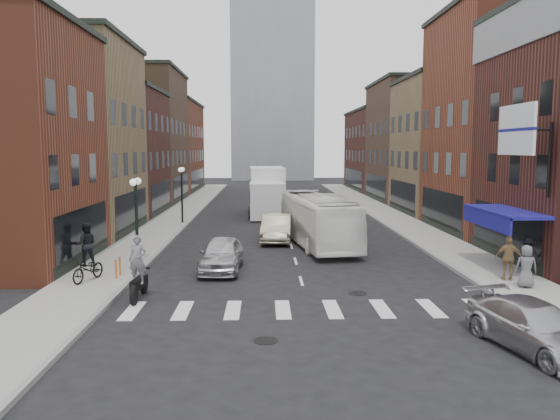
% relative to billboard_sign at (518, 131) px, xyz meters
% --- Properties ---
extents(ground, '(160.00, 160.00, 0.00)m').
position_rel_billboard_sign_xyz_m(ground, '(-8.59, -0.50, -6.13)').
color(ground, black).
rests_on(ground, ground).
extents(sidewalk_left, '(3.00, 74.00, 0.15)m').
position_rel_billboard_sign_xyz_m(sidewalk_left, '(-17.09, 21.50, -6.06)').
color(sidewalk_left, gray).
rests_on(sidewalk_left, ground).
extents(sidewalk_right, '(3.00, 74.00, 0.15)m').
position_rel_billboard_sign_xyz_m(sidewalk_right, '(-0.09, 21.50, -6.06)').
color(sidewalk_right, gray).
rests_on(sidewalk_right, ground).
extents(curb_left, '(0.20, 74.00, 0.16)m').
position_rel_billboard_sign_xyz_m(curb_left, '(-15.59, 21.50, -6.13)').
color(curb_left, gray).
rests_on(curb_left, ground).
extents(curb_right, '(0.20, 74.00, 0.16)m').
position_rel_billboard_sign_xyz_m(curb_right, '(-1.59, 21.50, -6.13)').
color(curb_right, gray).
rests_on(curb_right, ground).
extents(crosswalk_stripes, '(12.00, 2.20, 0.01)m').
position_rel_billboard_sign_xyz_m(crosswalk_stripes, '(-8.59, -3.50, -6.13)').
color(crosswalk_stripes, silver).
rests_on(crosswalk_stripes, ground).
extents(bldg_left_mid_a, '(10.30, 10.20, 12.30)m').
position_rel_billboard_sign_xyz_m(bldg_left_mid_a, '(-23.58, 13.50, 0.02)').
color(bldg_left_mid_a, olive).
rests_on(bldg_left_mid_a, ground).
extents(bldg_left_mid_b, '(10.30, 10.20, 10.30)m').
position_rel_billboard_sign_xyz_m(bldg_left_mid_b, '(-23.58, 23.50, -0.98)').
color(bldg_left_mid_b, '#431C18').
rests_on(bldg_left_mid_b, ground).
extents(bldg_left_far_a, '(10.30, 12.20, 13.30)m').
position_rel_billboard_sign_xyz_m(bldg_left_far_a, '(-23.58, 34.50, 0.52)').
color(bldg_left_far_a, '#4F3927').
rests_on(bldg_left_far_a, ground).
extents(bldg_left_far_b, '(10.30, 16.20, 11.30)m').
position_rel_billboard_sign_xyz_m(bldg_left_far_b, '(-23.58, 48.50, -0.48)').
color(bldg_left_far_b, brown).
rests_on(bldg_left_far_b, ground).
extents(bldg_right_mid_a, '(10.30, 10.20, 14.30)m').
position_rel_billboard_sign_xyz_m(bldg_right_mid_a, '(6.41, 13.50, 1.02)').
color(bldg_right_mid_a, brown).
rests_on(bldg_right_mid_a, ground).
extents(bldg_right_mid_b, '(10.30, 10.20, 11.30)m').
position_rel_billboard_sign_xyz_m(bldg_right_mid_b, '(6.41, 23.50, -0.48)').
color(bldg_right_mid_b, olive).
rests_on(bldg_right_mid_b, ground).
extents(bldg_right_far_a, '(10.30, 12.20, 12.30)m').
position_rel_billboard_sign_xyz_m(bldg_right_far_a, '(6.41, 34.50, 0.02)').
color(bldg_right_far_a, '#4F3927').
rests_on(bldg_right_far_a, ground).
extents(bldg_right_far_b, '(10.30, 16.20, 10.30)m').
position_rel_billboard_sign_xyz_m(bldg_right_far_b, '(6.41, 48.50, -0.98)').
color(bldg_right_far_b, '#431C18').
rests_on(bldg_right_far_b, ground).
extents(awning_blue, '(1.80, 5.00, 0.78)m').
position_rel_billboard_sign_xyz_m(awning_blue, '(0.34, 2.00, -3.50)').
color(awning_blue, navy).
rests_on(awning_blue, ground).
extents(billboard_sign, '(1.52, 3.00, 3.70)m').
position_rel_billboard_sign_xyz_m(billboard_sign, '(0.00, 0.00, 0.00)').
color(billboard_sign, black).
rests_on(billboard_sign, ground).
extents(distant_tower, '(14.00, 14.00, 50.00)m').
position_rel_billboard_sign_xyz_m(distant_tower, '(-8.59, 77.50, 18.87)').
color(distant_tower, '#9399A0').
rests_on(distant_tower, ground).
extents(streetlamp_near, '(0.32, 1.22, 4.11)m').
position_rel_billboard_sign_xyz_m(streetlamp_near, '(-15.99, 3.50, -3.22)').
color(streetlamp_near, black).
rests_on(streetlamp_near, ground).
extents(streetlamp_far, '(0.32, 1.22, 4.11)m').
position_rel_billboard_sign_xyz_m(streetlamp_far, '(-15.99, 17.50, -3.22)').
color(streetlamp_far, black).
rests_on(streetlamp_far, ground).
extents(bike_rack, '(0.08, 0.68, 0.80)m').
position_rel_billboard_sign_xyz_m(bike_rack, '(-16.19, 0.80, -5.58)').
color(bike_rack, '#D8590C').
rests_on(bike_rack, sidewalk_left).
extents(box_truck, '(2.98, 9.03, 3.89)m').
position_rel_billboard_sign_xyz_m(box_truck, '(-9.88, 22.76, -4.21)').
color(box_truck, white).
rests_on(box_truck, ground).
extents(motorcycle_rider, '(0.68, 2.32, 2.36)m').
position_rel_billboard_sign_xyz_m(motorcycle_rider, '(-14.68, -2.05, -5.03)').
color(motorcycle_rider, black).
rests_on(motorcycle_rider, ground).
extents(transit_bus, '(3.81, 10.71, 2.92)m').
position_rel_billboard_sign_xyz_m(transit_bus, '(-7.09, 8.99, -4.67)').
color(transit_bus, white).
rests_on(transit_bus, ground).
extents(sedan_left_near, '(1.95, 4.50, 1.51)m').
position_rel_billboard_sign_xyz_m(sedan_left_near, '(-12.03, 2.50, -5.38)').
color(sedan_left_near, silver).
rests_on(sedan_left_near, ground).
extents(sedan_left_far, '(1.94, 4.92, 1.59)m').
position_rel_billboard_sign_xyz_m(sedan_left_far, '(-9.39, 10.30, -5.34)').
color(sedan_left_far, beige).
rests_on(sedan_left_far, ground).
extents(curb_car, '(2.91, 4.85, 1.32)m').
position_rel_billboard_sign_xyz_m(curb_car, '(-2.79, -7.46, -5.48)').
color(curb_car, '#BCBCC1').
rests_on(curb_car, ground).
extents(parked_bicycle, '(1.23, 2.01, 1.00)m').
position_rel_billboard_sign_xyz_m(parked_bicycle, '(-17.19, 0.15, -5.48)').
color(parked_bicycle, black).
rests_on(parked_bicycle, sidewalk_left).
extents(ped_left_solo, '(1.05, 0.74, 1.98)m').
position_rel_billboard_sign_xyz_m(ped_left_solo, '(-18.19, 3.05, -4.99)').
color(ped_left_solo, black).
rests_on(ped_left_solo, sidewalk_left).
extents(ped_right_a, '(1.13, 0.70, 1.63)m').
position_rel_billboard_sign_xyz_m(ped_right_a, '(1.01, 0.76, -5.17)').
color(ped_right_a, black).
rests_on(ped_right_a, sidewalk_right).
extents(ped_right_b, '(1.18, 0.83, 1.82)m').
position_rel_billboard_sign_xyz_m(ped_right_b, '(-0.25, -0.22, -5.08)').
color(ped_right_b, olive).
rests_on(ped_right_b, sidewalk_right).
extents(ped_right_c, '(0.90, 0.68, 1.65)m').
position_rel_billboard_sign_xyz_m(ped_right_c, '(-0.08, -1.37, -5.16)').
color(ped_right_c, '#57595E').
rests_on(ped_right_c, sidewalk_right).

